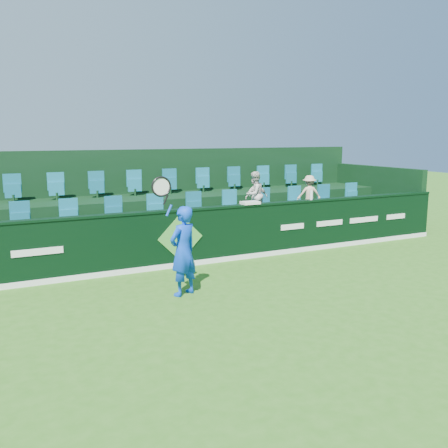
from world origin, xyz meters
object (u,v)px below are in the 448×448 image
spectator_left (254,195)px  spectator_right (309,194)px  spectator_middle (256,198)px  tennis_player (183,250)px  towel (250,203)px  drinks_bottle (311,195)px

spectator_left → spectator_right: 1.83m
spectator_left → spectator_middle: 0.11m
spectator_middle → tennis_player: bearing=54.2°
towel → drinks_bottle: size_ratio=1.76×
tennis_player → towel: size_ratio=5.37×
spectator_middle → spectator_left: bearing=12.0°
spectator_right → spectator_middle: bearing=22.1°
spectator_middle → spectator_right: (1.76, 0.00, 0.00)m
spectator_middle → towel: size_ratio=2.44×
tennis_player → spectator_left: bearing=42.8°
drinks_bottle → spectator_middle: bearing=131.9°
spectator_right → drinks_bottle: 1.36m
tennis_player → spectator_left: 4.64m
drinks_bottle → towel: bearing=180.0°
spectator_right → drinks_bottle: spectator_right is taller
tennis_player → spectator_right: tennis_player is taller
spectator_left → spectator_middle: bearing=157.0°
towel → spectator_right: bearing=23.3°
spectator_left → towel: size_ratio=2.84×
spectator_middle → drinks_bottle: size_ratio=4.31×
spectator_middle → spectator_right: bearing=-168.0°
spectator_left → towel: 1.36m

